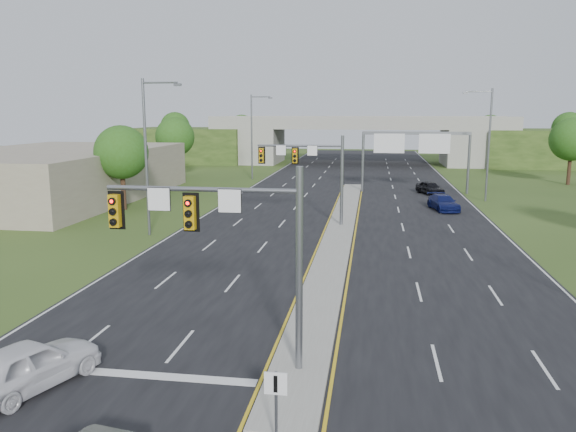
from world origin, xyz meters
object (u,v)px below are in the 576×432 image
(signal_mast_near, at_px, (231,235))
(keep_right_sign, at_px, (276,397))
(sign_gantry, at_px, (414,145))
(car_white, at_px, (29,365))
(car_far_c, at_px, (430,188))
(signal_mast_far, at_px, (312,165))
(overpass, at_px, (360,143))
(car_far_b, at_px, (443,203))

(signal_mast_near, bearing_deg, keep_right_sign, -63.06)
(keep_right_sign, height_order, sign_gantry, sign_gantry)
(car_white, height_order, car_far_c, car_white)
(signal_mast_near, height_order, car_white, signal_mast_near)
(signal_mast_far, xyz_separation_m, car_far_c, (10.73, 18.94, -4.00))
(sign_gantry, height_order, overpass, overpass)
(keep_right_sign, xyz_separation_m, sign_gantry, (6.68, 49.45, 3.72))
(signal_mast_far, height_order, car_far_b, signal_mast_far)
(car_far_c, bearing_deg, keep_right_sign, -123.53)
(car_far_b, bearing_deg, signal_mast_far, -152.75)
(signal_mast_near, distance_m, car_white, 7.56)
(overpass, bearing_deg, car_far_c, -76.82)
(signal_mast_far, bearing_deg, keep_right_sign, -85.61)
(signal_mast_near, relative_size, signal_mast_far, 1.00)
(signal_mast_far, xyz_separation_m, car_white, (-6.04, -27.32, -3.91))
(overpass, bearing_deg, signal_mast_far, -92.35)
(car_far_b, bearing_deg, car_white, -127.04)
(keep_right_sign, bearing_deg, car_far_c, 80.08)
(signal_mast_far, relative_size, car_far_b, 1.48)
(sign_gantry, bearing_deg, overpass, 100.79)
(overpass, xyz_separation_m, car_far_c, (8.46, -36.13, -2.83))
(overpass, bearing_deg, signal_mast_near, -91.62)
(car_white, xyz_separation_m, car_far_c, (16.77, 46.26, -0.10))
(sign_gantry, bearing_deg, car_white, -107.57)
(car_far_b, relative_size, car_far_c, 1.14)
(car_white, bearing_deg, keep_right_sign, -173.92)
(sign_gantry, bearing_deg, car_far_b, -79.74)
(signal_mast_near, bearing_deg, sign_gantry, 78.75)
(sign_gantry, relative_size, car_white, 2.46)
(car_white, distance_m, car_far_b, 40.03)
(car_white, relative_size, car_far_b, 1.00)
(overpass, bearing_deg, car_far_b, -79.34)
(signal_mast_near, distance_m, signal_mast_far, 25.00)
(signal_mast_far, height_order, keep_right_sign, signal_mast_far)
(signal_mast_far, relative_size, overpass, 0.09)
(keep_right_sign, distance_m, overpass, 84.55)
(signal_mast_far, bearing_deg, car_far_b, 39.18)
(signal_mast_far, bearing_deg, car_far_c, 60.47)
(sign_gantry, bearing_deg, car_far_c, -30.64)
(car_far_b, bearing_deg, overpass, 88.73)
(car_far_b, xyz_separation_m, car_far_c, (-0.22, 10.01, 0.02))
(car_far_c, bearing_deg, signal_mast_near, -127.33)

